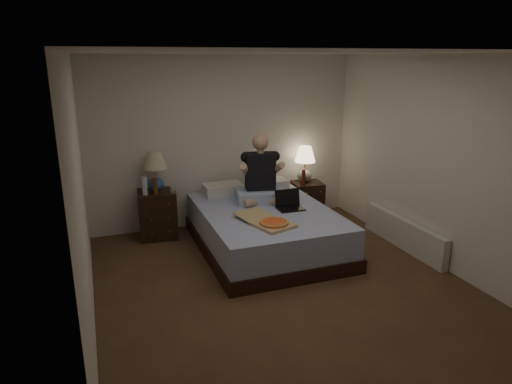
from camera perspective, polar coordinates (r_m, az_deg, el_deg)
name	(u,v)px	position (r m, az deg, el deg)	size (l,w,h in m)	color
floor	(284,286)	(5.20, 3.51, -11.70)	(4.00, 4.50, 0.00)	brown
ceiling	(288,53)	(4.59, 4.08, 17.00)	(4.00, 4.50, 0.00)	white
wall_back	(224,142)	(6.81, -3.96, 6.28)	(4.00, 2.50, 0.00)	silver
wall_front	(439,269)	(2.95, 21.95, -8.95)	(4.00, 2.50, 0.00)	silver
wall_left	(81,198)	(4.36, -21.04, -0.73)	(4.50, 2.50, 0.00)	silver
wall_right	(441,163)	(5.83, 22.08, 3.34)	(4.50, 2.50, 0.00)	silver
bed	(266,229)	(6.05, 1.21, -4.65)	(1.63, 2.17, 0.54)	#5C71B9
nightstand_left	(158,214)	(6.56, -12.19, -2.74)	(0.51, 0.46, 0.67)	black
nightstand_right	(307,200)	(7.23, 6.42, -1.03)	(0.45, 0.40, 0.58)	black
lamp_left	(155,171)	(6.42, -12.47, 2.53)	(0.32, 0.32, 0.56)	#285195
lamp_right	(305,164)	(7.13, 6.13, 3.48)	(0.32, 0.32, 0.56)	gray
water_bottle	(145,186)	(6.31, -13.75, 0.74)	(0.07, 0.07, 0.25)	silver
soda_can	(172,189)	(6.35, -10.50, 0.34)	(0.07, 0.07, 0.10)	beige
beer_bottle_left	(155,186)	(6.29, -12.47, 0.68)	(0.06, 0.06, 0.23)	#5C2F0D
beer_bottle_right	(303,177)	(7.01, 5.96, 1.87)	(0.06, 0.06, 0.23)	#601C0D
person	(261,169)	(6.17, 0.61, 2.95)	(0.66, 0.52, 0.93)	black
laptop	(291,201)	(5.95, 4.38, -1.09)	(0.34, 0.28, 0.24)	black
pizza_box	(274,223)	(5.37, 2.27, -3.93)	(0.40, 0.76, 0.08)	tan
radiator	(403,233)	(6.41, 17.91, -4.93)	(0.10, 1.60, 0.40)	silver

